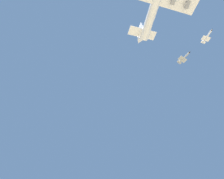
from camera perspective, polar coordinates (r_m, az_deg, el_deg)
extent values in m
cone|color=white|center=(147.27, 8.95, 15.54)|extent=(7.59, 7.42, 5.76)
cylinder|color=gray|center=(139.63, 19.54, 25.81)|extent=(5.64, 5.68, 3.00)
cylinder|color=gray|center=(144.53, 23.51, 24.14)|extent=(5.64, 5.68, 3.00)
cube|color=white|center=(151.94, 9.31, 18.91)|extent=(6.26, 7.08, 10.42)
cube|color=white|center=(145.29, 9.90, 17.79)|extent=(21.35, 19.48, 2.23)
cylinder|color=silver|center=(192.53, 28.71, 14.88)|extent=(9.23, 11.14, 1.50)
cone|color=black|center=(191.20, 30.00, 16.70)|extent=(2.42, 2.50, 1.50)
cube|color=silver|center=(192.67, 28.48, 14.49)|extent=(9.01, 8.41, 0.24)
cube|color=silver|center=(195.27, 27.58, 13.83)|extent=(1.64, 2.01, 2.60)
cube|color=silver|center=(193.85, 27.77, 13.59)|extent=(5.01, 4.54, 0.20)
cylinder|color=#999EA3|center=(177.74, 22.47, 9.53)|extent=(6.55, 12.52, 1.50)
cone|color=black|center=(176.47, 24.20, 11.21)|extent=(2.17, 2.43, 1.50)
cube|color=#999EA3|center=(177.88, 22.15, 9.16)|extent=(9.09, 7.22, 0.24)
cube|color=#999EA3|center=(180.44, 21.06, 8.63)|extent=(1.14, 2.28, 2.60)
cube|color=#999EA3|center=(179.03, 21.22, 8.34)|extent=(5.20, 3.74, 0.20)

